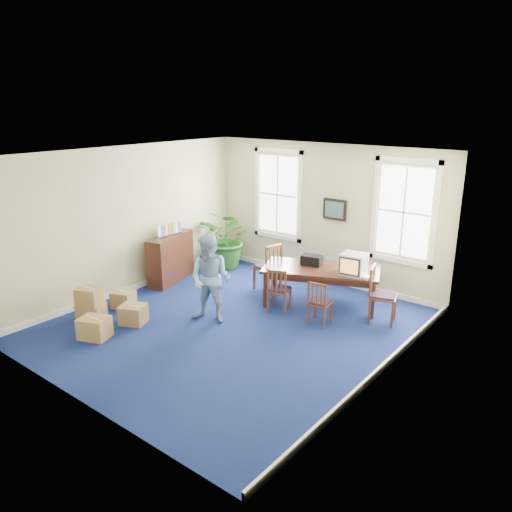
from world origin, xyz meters
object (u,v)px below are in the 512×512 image
Objects in this scene: man at (211,279)px; potted_plant at (228,239)px; conference_table at (321,286)px; cardboard_boxes at (100,305)px; crt_tv at (353,264)px; chair_near_left at (279,289)px; credenza at (171,258)px.

man reaches higher than potted_plant.
cardboard_boxes is at bearing -152.97° from conference_table.
cardboard_boxes is (-3.51, -3.44, -0.65)m from crt_tv.
crt_tv is (0.69, 0.05, 0.61)m from conference_table.
crt_tv is at bearing 30.44° from man.
chair_near_left is 0.61× the size of potted_plant.
man reaches higher than credenza.
chair_near_left is at bearing -150.71° from crt_tv.
cardboard_boxes is (0.28, -4.00, -0.39)m from potted_plant.
crt_tv is 3.85m from potted_plant.
conference_table is 2.40m from man.
credenza is (-3.04, -0.14, 0.10)m from chair_near_left.
potted_plant is at bearing 58.55° from credenza.
crt_tv is at bearing -162.66° from chair_near_left.
crt_tv is at bearing 44.43° from cardboard_boxes.
man is at bearing -54.26° from potted_plant.
crt_tv is 0.55× the size of chair_near_left.
cardboard_boxes is at bearing -85.96° from potted_plant.
crt_tv is at bearing -3.03° from credenza.
crt_tv is 0.40× the size of cardboard_boxes.
chair_near_left reaches higher than cardboard_boxes.
conference_table is 3.18m from potted_plant.
crt_tv is 4.35m from credenza.
conference_table is 1.55× the size of potted_plant.
chair_near_left is (-0.48, -0.80, 0.07)m from conference_table.
potted_plant is (-3.80, 0.56, -0.25)m from crt_tv.
man reaches higher than crt_tv.
potted_plant is at bearing 145.66° from conference_table.
credenza is 1.12× the size of cardboard_boxes.
conference_table is at bearing 177.66° from crt_tv.
conference_table reaches higher than cardboard_boxes.
credenza is at bearing -105.18° from potted_plant.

